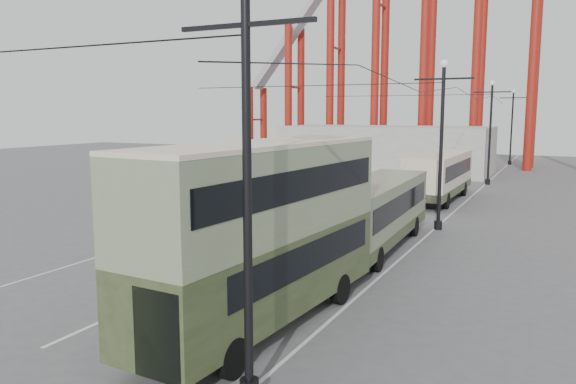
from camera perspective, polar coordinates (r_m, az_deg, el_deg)
The scene contains 11 objects.
ground at distance 18.91m, azimuth -14.33°, elevation -12.27°, with size 160.00×160.00×0.00m, color #555558.
road_markings at distance 35.96m, azimuth 5.39°, elevation -2.35°, with size 12.52×120.00×0.01m.
lamp_post_near at distance 12.11m, azimuth -4.32°, elevation 14.53°, with size 3.20×0.44×10.80m.
lamp_post_mid at distance 32.01m, azimuth 15.29°, elevation 4.54°, with size 3.20×0.44×9.32m.
lamp_post_far at distance 53.74m, azimuth 19.84°, elevation 5.66°, with size 3.20×0.44×9.32m.
lamp_post_distant at distance 75.63m, azimuth 21.77°, elevation 6.13°, with size 3.20×0.44×9.32m.
fairground_shed at distance 63.03m, azimuth 9.94°, elevation 4.32°, with size 22.00×10.00×5.00m, color #989893.
double_decker_bus at distance 16.89m, azimuth -2.43°, elevation -3.34°, with size 3.35×10.65×5.63m.
single_decker_green at distance 27.18m, azimuth 8.87°, elevation -1.88°, with size 3.06×11.62×3.26m.
single_decker_cream at distance 43.10m, azimuth 15.14°, elevation 1.76°, with size 2.95×11.22×3.48m.
pedestrian at distance 25.96m, azimuth -0.20°, elevation -4.43°, with size 0.64×0.42×1.75m, color #222227.
Camera 1 is at (11.70, -13.37, 6.50)m, focal length 35.00 mm.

